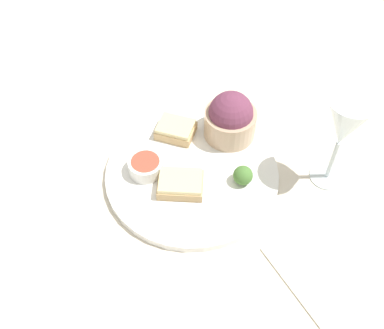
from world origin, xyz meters
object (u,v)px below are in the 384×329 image
at_px(salad_bowl, 229,118).
at_px(napkin, 320,271).
at_px(wine_glass, 345,125).
at_px(sauce_ramekin, 146,166).
at_px(cheese_toast_near, 180,184).
at_px(cheese_toast_far, 176,130).

height_order(salad_bowl, napkin, salad_bowl).
bearing_deg(salad_bowl, wine_glass, -170.67).
distance_m(salad_bowl, sauce_ramekin, 0.18).
bearing_deg(cheese_toast_near, sauce_ramekin, 6.10).
distance_m(sauce_ramekin, cheese_toast_near, 0.07).
bearing_deg(wine_glass, napkin, 114.71).
xyz_separation_m(cheese_toast_near, napkin, (-0.27, -0.02, -0.02)).
xyz_separation_m(sauce_ramekin, napkin, (-0.34, -0.02, -0.03)).
height_order(sauce_ramekin, cheese_toast_near, sauce_ramekin).
distance_m(cheese_toast_far, wine_glass, 0.31).
height_order(cheese_toast_near, napkin, cheese_toast_near).
xyz_separation_m(salad_bowl, cheese_toast_near, (-0.01, 0.16, -0.03)).
bearing_deg(cheese_toast_far, napkin, 167.37).
bearing_deg(sauce_ramekin, cheese_toast_near, -173.90).
bearing_deg(napkin, cheese_toast_far, -12.63).
xyz_separation_m(salad_bowl, wine_glass, (-0.20, -0.03, 0.08)).
bearing_deg(cheese_toast_near, napkin, -176.76).
height_order(cheese_toast_far, wine_glass, wine_glass).
height_order(salad_bowl, cheese_toast_far, salad_bowl).
bearing_deg(wine_glass, cheese_toast_near, 45.43).
bearing_deg(salad_bowl, sauce_ramekin, 69.13).
distance_m(salad_bowl, wine_glass, 0.21).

